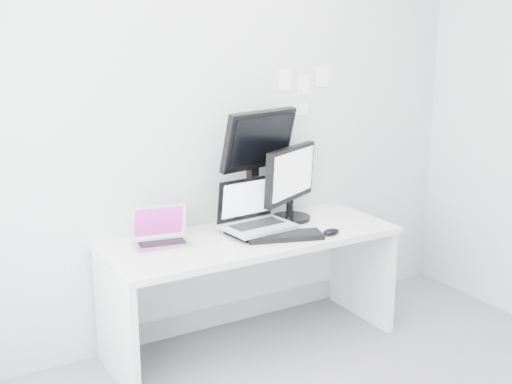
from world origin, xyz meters
The scene contains 13 objects.
back_wall centered at (0.00, 1.60, 1.35)m, with size 3.60×3.60×0.00m, color #B5B7BA.
desk centered at (0.00, 1.25, 0.36)m, with size 1.80×0.70×0.73m, color silver.
macbook centered at (-0.55, 1.31, 0.85)m, with size 0.32×0.24×0.24m, color silver.
speaker centered at (-0.40, 1.49, 0.82)m, with size 0.09×0.09×0.17m, color black.
dell_laptop centered at (0.05, 1.25, 0.90)m, with size 0.41×0.32×0.34m, color #A4A7AB.
rear_monitor centered at (0.16, 1.47, 1.10)m, with size 0.55×0.20×0.75m, color black.
samsung_monitor centered at (0.38, 1.40, 0.98)m, with size 0.55×0.25×0.50m, color black.
keyboard centered at (0.13, 1.09, 0.75)m, with size 0.45×0.16×0.03m, color black.
mouse centered at (0.42, 1.01, 0.75)m, with size 0.12×0.07×0.04m, color black.
wall_note_0 centered at (0.45, 1.59, 1.62)m, with size 0.10×0.00×0.14m, color white.
wall_note_1 centered at (0.60, 1.59, 1.58)m, with size 0.09×0.00×0.13m, color white.
wall_note_2 centered at (0.75, 1.59, 1.63)m, with size 0.10×0.00×0.14m, color white.
wall_note_3 centered at (0.58, 1.59, 1.42)m, with size 0.11×0.00×0.08m, color white.
Camera 1 is at (-1.86, -1.99, 1.95)m, focal length 45.47 mm.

